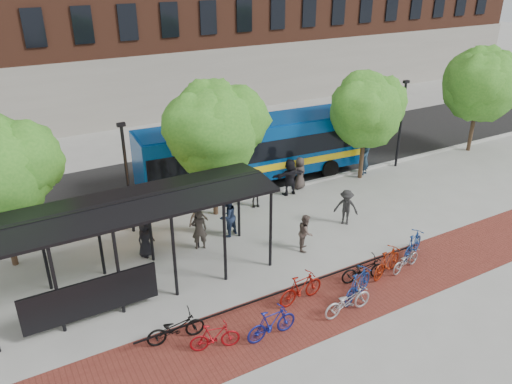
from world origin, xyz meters
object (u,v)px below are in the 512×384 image
lamp_post_right (401,122)px  tree_d (482,81)px  bike_3 (272,323)px  pedestrian_8 (306,232)px  bike_8 (364,269)px  bike_10 (406,260)px  bus (254,147)px  bike_0 (176,328)px  pedestrian_9 (346,207)px  bike_1 (215,337)px  pedestrian_3 (198,218)px  lamp_post_left (127,176)px  bike_11 (413,245)px  pedestrian_2 (228,216)px  pedestrian_7 (365,160)px  tree_b (214,125)px  pedestrian_1 (199,230)px  bike_9 (387,262)px  tree_c (367,107)px  bus_shelter (128,215)px  pedestrian_5 (290,177)px  bike_7 (358,285)px  pedestrian_0 (145,238)px  pedestrian_4 (255,192)px  bike_5 (301,288)px  bike_6 (348,301)px  pedestrian_6 (300,173)px

lamp_post_right → tree_d: bearing=-2.4°
bike_3 → pedestrian_8: pedestrian_8 is taller
bike_8 → bike_10: (1.94, -0.25, -0.05)m
bus → bike_0: bearing=-126.1°
lamp_post_right → pedestrian_9: size_ratio=2.98×
pedestrian_8 → lamp_post_right: bearing=-25.2°
bike_1 → pedestrian_3: 7.50m
lamp_post_left → tree_d: bearing=-0.6°
bike_11 → pedestrian_2: size_ratio=0.96×
pedestrian_7 → tree_b: bearing=-22.0°
bus → pedestrian_3: 6.51m
lamp_post_right → pedestrian_1: bearing=-168.4°
bus → bike_9: bearing=-85.5°
bike_10 → pedestrian_7: (4.98, 8.30, 0.42)m
pedestrian_2 → bike_8: bearing=97.2°
lamp_post_left → bike_1: (0.03, -8.69, -2.26)m
tree_d → pedestrian_2: bearing=-173.2°
bike_10 → tree_c: bearing=-41.6°
pedestrian_7 → bike_11: bearing=39.3°
bus_shelter → lamp_post_right: (17.13, 4.08, -0.25)m
bike_8 → pedestrian_7: pedestrian_7 is taller
bike_10 → tree_b: bearing=16.5°
pedestrian_2 → pedestrian_5: (4.73, 2.27, 0.03)m
tree_b → bike_1: size_ratio=4.00×
bike_7 → bike_11: (3.83, 1.09, -0.03)m
bike_10 → lamp_post_right: bearing=-54.1°
tree_d → bike_1: (-22.07, -8.44, -3.98)m
lamp_post_right → bike_11: size_ratio=2.80×
bus_shelter → tree_c: size_ratio=1.79×
tree_b → pedestrian_0: (-4.21, -2.01, -3.63)m
tree_d → pedestrian_0: tree_d is taller
pedestrian_4 → pedestrian_9: size_ratio=0.90×
bus → bike_7: size_ratio=6.62×
lamp_post_right → pedestrian_0: (-16.11, -2.26, -1.92)m
bus → pedestrian_3: (-5.06, -3.92, -1.21)m
pedestrian_0 → pedestrian_1: bearing=-42.6°
bike_11 → bike_5: bearing=68.5°
bus → bike_9: (0.06, -10.53, -1.40)m
pedestrian_9 → bike_0: bearing=-115.0°
bike_8 → pedestrian_1: bearing=51.2°
bike_6 → pedestrian_3: (-2.28, 7.72, 0.24)m
pedestrian_7 → pedestrian_8: (-7.56, -5.06, -0.04)m
bike_3 → pedestrian_2: bearing=-16.4°
bus → bike_7: (-1.91, -11.14, -1.39)m
bike_8 → pedestrian_6: (2.61, 8.30, 0.38)m
bike_1 → bike_10: 8.51m
bus_shelter → bike_3: bearing=-59.1°
pedestrian_1 → pedestrian_6: bearing=-143.5°
bike_3 → lamp_post_left: bearing=9.7°
tree_b → bike_8: bearing=-72.4°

